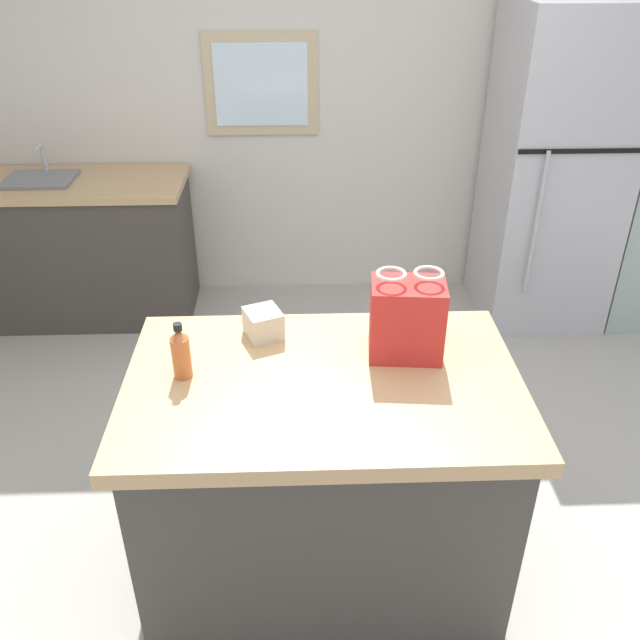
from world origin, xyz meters
TOP-DOWN VIEW (x-y plane):
  - ground at (0.00, 0.00)m, footprint 5.77×5.77m
  - back_wall at (-0.01, 2.22)m, footprint 4.81×0.13m
  - kitchen_island at (-0.13, -0.25)m, footprint 1.32×0.86m
  - refrigerator at (1.32, 1.79)m, footprint 0.72×0.76m
  - sink_counter at (-1.55, 1.85)m, footprint 1.32×0.63m
  - shopping_bag at (0.16, -0.10)m, footprint 0.26×0.20m
  - small_box at (-0.34, 0.03)m, footprint 0.16×0.16m
  - bottle at (-0.60, -0.21)m, footprint 0.06×0.06m

SIDE VIEW (x-z plane):
  - ground at x=0.00m, z-range 0.00..0.00m
  - sink_counter at x=-1.55m, z-range -0.08..1.00m
  - kitchen_island at x=-0.13m, z-range 0.00..0.92m
  - refrigerator at x=1.32m, z-range 0.00..1.89m
  - small_box at x=-0.34m, z-range 0.92..1.02m
  - bottle at x=-0.60m, z-range 0.91..1.11m
  - shopping_bag at x=0.16m, z-range 0.90..1.22m
  - back_wall at x=-0.01m, z-range 0.00..2.68m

